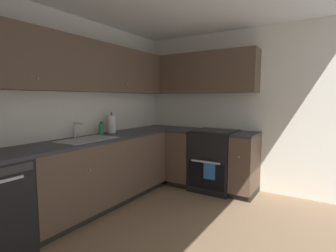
% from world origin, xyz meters
% --- Properties ---
extents(ground_plane, '(4.09, 2.98, 0.02)m').
position_xyz_m(ground_plane, '(0.00, 0.00, -0.01)').
color(ground_plane, '#937556').
extents(wall_back, '(4.19, 0.05, 2.41)m').
position_xyz_m(wall_back, '(0.00, 1.52, 1.21)').
color(wall_back, silver).
rests_on(wall_back, ground_plane).
extents(wall_right, '(0.05, 3.08, 2.41)m').
position_xyz_m(wall_right, '(2.07, 0.00, 1.21)').
color(wall_right, silver).
rests_on(wall_right, ground_plane).
extents(lower_cabinets_back, '(2.08, 0.62, 0.86)m').
position_xyz_m(lower_cabinets_back, '(0.40, 1.19, 0.44)').
color(lower_cabinets_back, brown).
rests_on(lower_cabinets_back, ground_plane).
extents(countertop_back, '(3.28, 0.60, 0.03)m').
position_xyz_m(countertop_back, '(0.40, 1.19, 0.88)').
color(countertop_back, '#2D2D33').
rests_on(countertop_back, lower_cabinets_back).
extents(lower_cabinets_right, '(0.62, 1.32, 0.86)m').
position_xyz_m(lower_cabinets_right, '(1.75, 0.27, 0.44)').
color(lower_cabinets_right, brown).
rests_on(lower_cabinets_right, ground_plane).
extents(countertop_right, '(0.60, 1.32, 0.03)m').
position_xyz_m(countertop_right, '(1.74, 0.27, 0.88)').
color(countertop_right, '#2D2D33').
rests_on(countertop_right, lower_cabinets_right).
extents(oven_range, '(0.68, 0.62, 1.05)m').
position_xyz_m(oven_range, '(1.76, 0.19, 0.46)').
color(oven_range, black).
rests_on(oven_range, ground_plane).
extents(upper_cabinets_back, '(2.96, 0.34, 0.62)m').
position_xyz_m(upper_cabinets_back, '(0.24, 1.33, 1.78)').
color(upper_cabinets_back, brown).
extents(upper_cabinets_right, '(0.32, 1.87, 0.62)m').
position_xyz_m(upper_cabinets_right, '(1.88, 0.56, 1.78)').
color(upper_cabinets_right, brown).
extents(sink, '(0.68, 0.40, 0.10)m').
position_xyz_m(sink, '(0.17, 1.16, 0.86)').
color(sink, '#B7B7BC').
rests_on(sink, countertop_back).
extents(faucet, '(0.07, 0.16, 0.20)m').
position_xyz_m(faucet, '(0.18, 1.37, 1.02)').
color(faucet, silver).
rests_on(faucet, countertop_back).
extents(soap_bottle, '(0.07, 0.07, 0.17)m').
position_xyz_m(soap_bottle, '(0.59, 1.37, 0.97)').
color(soap_bottle, '#338C4C').
rests_on(soap_bottle, countertop_back).
extents(paper_towel_roll, '(0.11, 0.11, 0.31)m').
position_xyz_m(paper_towel_roll, '(0.77, 1.35, 1.02)').
color(paper_towel_roll, white).
rests_on(paper_towel_roll, countertop_back).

